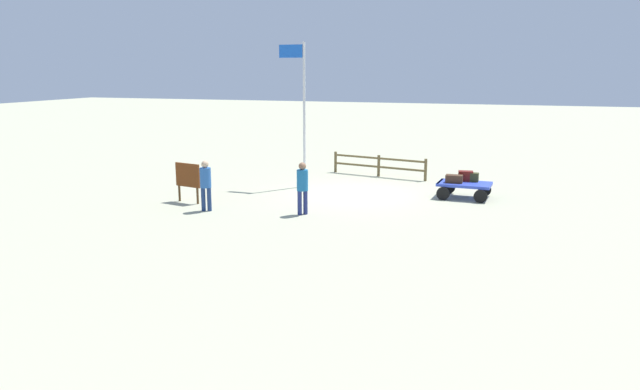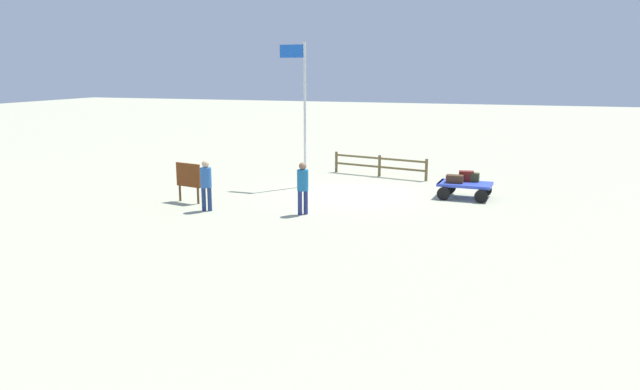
{
  "view_description": "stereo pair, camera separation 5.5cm",
  "coord_description": "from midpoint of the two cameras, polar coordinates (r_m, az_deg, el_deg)",
  "views": [
    {
      "loc": [
        -5.63,
        21.27,
        4.58
      ],
      "look_at": [
        -0.54,
        6.0,
        1.2
      ],
      "focal_mm": 34.01,
      "sensor_mm": 36.0,
      "label": 1
    },
    {
      "loc": [
        -5.68,
        21.25,
        4.58
      ],
      "look_at": [
        -0.54,
        6.0,
        1.2
      ],
      "focal_mm": 34.01,
      "sensor_mm": 36.0,
      "label": 2
    }
  ],
  "objects": [
    {
      "name": "ground_plane",
      "position": [
        22.47,
        3.64,
        0.06
      ],
      "size": [
        120.0,
        120.0,
        0.0
      ],
      "primitive_type": "plane",
      "color": "#AEAE8F"
    },
    {
      "name": "luggage_cart",
      "position": [
        22.31,
        13.49,
        0.78
      ],
      "size": [
        1.91,
        1.42,
        0.56
      ],
      "color": "blue",
      "rests_on": "ground"
    },
    {
      "name": "suitcase_maroon",
      "position": [
        22.18,
        12.63,
        1.49
      ],
      "size": [
        0.59,
        0.36,
        0.28
      ],
      "color": "#462D1D",
      "rests_on": "luggage_cart"
    },
    {
      "name": "suitcase_navy",
      "position": [
        22.58,
        14.1,
        1.64
      ],
      "size": [
        0.57,
        0.31,
        0.31
      ],
      "color": "#373B1B",
      "rests_on": "luggage_cart"
    },
    {
      "name": "suitcase_tan",
      "position": [
        22.59,
        13.66,
        1.74
      ],
      "size": [
        0.56,
        0.4,
        0.37
      ],
      "color": "maroon",
      "rests_on": "luggage_cart"
    },
    {
      "name": "worker_lead",
      "position": [
        19.14,
        -1.55,
        1.04
      ],
      "size": [
        0.51,
        0.51,
        1.68
      ],
      "color": "navy",
      "rests_on": "ground"
    },
    {
      "name": "worker_trailing",
      "position": [
        19.99,
        -10.6,
        1.26
      ],
      "size": [
        0.42,
        0.42,
        1.66
      ],
      "color": "navy",
      "rests_on": "ground"
    },
    {
      "name": "flagpole",
      "position": [
        23.54,
        -1.62,
        8.65
      ],
      "size": [
        1.06,
        0.1,
        5.56
      ],
      "color": "silver",
      "rests_on": "ground"
    },
    {
      "name": "signboard",
      "position": [
        21.4,
        -12.22,
        1.63
      ],
      "size": [
        1.05,
        0.3,
        1.37
      ],
      "color": "#4C3319",
      "rests_on": "ground"
    },
    {
      "name": "wooden_fence",
      "position": [
        26.19,
        5.68,
        2.93
      ],
      "size": [
        4.29,
        1.04,
        0.93
      ],
      "color": "brown",
      "rests_on": "ground"
    }
  ]
}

